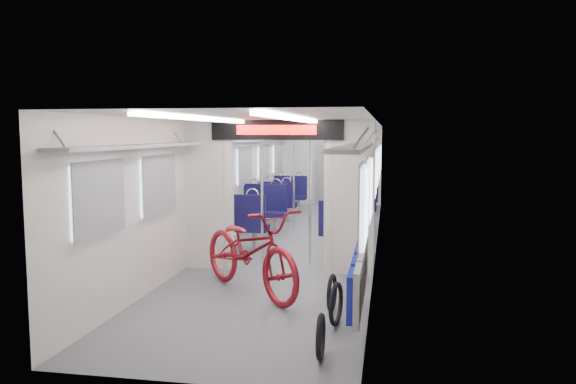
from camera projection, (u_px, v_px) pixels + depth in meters
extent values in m
plane|color=#515456|center=(299.00, 245.00, 10.61)|extent=(12.00, 12.00, 0.00)
cube|color=beige|center=(224.00, 183.00, 10.74)|extent=(0.02, 12.00, 2.30)
cube|color=beige|center=(377.00, 186.00, 10.23)|extent=(0.02, 12.00, 2.30)
cube|color=beige|center=(331.00, 166.00, 16.36)|extent=(2.90, 0.02, 2.30)
cube|color=beige|center=(184.00, 249.00, 4.61)|extent=(2.90, 0.02, 2.30)
cube|color=silver|center=(299.00, 122.00, 10.37)|extent=(2.90, 12.00, 0.02)
cube|color=white|center=(270.00, 124.00, 10.47)|extent=(0.12, 11.40, 0.04)
cube|color=white|center=(328.00, 124.00, 10.27)|extent=(0.12, 11.40, 0.04)
cube|color=beige|center=(207.00, 204.00, 8.74)|extent=(0.65, 0.18, 2.00)
cube|color=beige|center=(352.00, 207.00, 8.35)|extent=(0.65, 0.18, 2.00)
cube|color=beige|center=(278.00, 130.00, 8.42)|extent=(2.90, 0.18, 0.30)
cylinder|color=beige|center=(227.00, 205.00, 8.68)|extent=(0.20, 0.20, 2.00)
cylinder|color=beige|center=(330.00, 207.00, 8.40)|extent=(0.20, 0.20, 2.00)
cube|color=black|center=(277.00, 130.00, 8.32)|extent=(2.00, 0.03, 0.30)
cube|color=#FF0C07|center=(276.00, 130.00, 8.29)|extent=(1.20, 0.02, 0.14)
cube|color=silver|center=(98.00, 199.00, 6.01)|extent=(0.04, 1.00, 0.75)
cube|color=silver|center=(365.00, 205.00, 5.51)|extent=(0.04, 1.00, 0.75)
cube|color=silver|center=(158.00, 185.00, 7.58)|extent=(0.04, 1.00, 0.75)
cube|color=silver|center=(370.00, 189.00, 7.08)|extent=(0.04, 1.00, 0.75)
cube|color=silver|center=(218.00, 172.00, 10.22)|extent=(0.04, 1.00, 0.75)
cube|color=silver|center=(375.00, 174.00, 9.72)|extent=(0.04, 1.00, 0.75)
cube|color=silver|center=(244.00, 166.00, 12.08)|extent=(0.04, 1.00, 0.75)
cube|color=silver|center=(377.00, 167.00, 11.58)|extent=(0.04, 1.00, 0.75)
cube|color=silver|center=(263.00, 162.00, 13.94)|extent=(0.04, 1.00, 0.75)
cube|color=silver|center=(379.00, 163.00, 13.44)|extent=(0.04, 1.00, 0.75)
cube|color=silver|center=(277.00, 158.00, 15.70)|extent=(0.04, 1.00, 0.75)
cube|color=silver|center=(380.00, 159.00, 15.20)|extent=(0.04, 1.00, 0.75)
cube|color=gray|center=(142.00, 146.00, 6.71)|extent=(0.30, 3.60, 0.04)
cube|color=gray|center=(355.00, 147.00, 6.26)|extent=(0.30, 3.60, 0.04)
cube|color=gray|center=(257.00, 140.00, 12.58)|extent=(0.30, 7.60, 0.04)
cube|color=gray|center=(371.00, 140.00, 12.14)|extent=(0.30, 7.60, 0.04)
cube|color=gray|center=(331.00, 171.00, 16.32)|extent=(0.90, 0.05, 2.00)
imported|color=maroon|center=(250.00, 250.00, 7.34)|extent=(2.10, 2.09, 1.16)
cube|color=gray|center=(357.00, 296.00, 5.27)|extent=(0.06, 0.47, 0.53)
cube|color=navy|center=(351.00, 295.00, 5.28)|extent=(0.06, 0.43, 0.45)
cube|color=gray|center=(360.00, 281.00, 5.81)|extent=(0.06, 0.47, 0.53)
cube|color=navy|center=(355.00, 280.00, 5.82)|extent=(0.06, 0.43, 0.45)
cube|color=gray|center=(363.00, 268.00, 6.35)|extent=(0.06, 0.47, 0.53)
cube|color=navy|center=(357.00, 268.00, 6.36)|extent=(0.06, 0.43, 0.45)
cube|color=gray|center=(365.00, 258.00, 6.89)|extent=(0.06, 0.47, 0.53)
cube|color=navy|center=(360.00, 257.00, 6.90)|extent=(0.06, 0.43, 0.45)
torus|color=black|center=(321.00, 339.00, 5.21)|extent=(0.05, 0.44, 0.44)
torus|color=black|center=(336.00, 306.00, 6.13)|extent=(0.13, 0.49, 0.49)
torus|color=black|center=(332.00, 295.00, 6.62)|extent=(0.09, 0.45, 0.45)
cube|color=black|center=(255.00, 228.00, 10.09)|extent=(0.47, 0.44, 0.10)
cylinder|color=gray|center=(255.00, 240.00, 10.12)|extent=(0.10, 0.10, 0.35)
cube|color=black|center=(252.00, 211.00, 9.88)|extent=(0.47, 0.08, 0.57)
torus|color=silver|center=(252.00, 195.00, 9.85)|extent=(0.24, 0.03, 0.24)
cube|color=black|center=(275.00, 214.00, 11.82)|extent=(0.47, 0.44, 0.10)
cylinder|color=gray|center=(275.00, 225.00, 11.85)|extent=(0.10, 0.10, 0.35)
cube|color=black|center=(276.00, 197.00, 11.96)|extent=(0.47, 0.08, 0.57)
torus|color=silver|center=(276.00, 184.00, 11.93)|extent=(0.24, 0.03, 0.24)
cube|color=black|center=(230.00, 227.00, 10.17)|extent=(0.47, 0.44, 0.10)
cylinder|color=gray|center=(230.00, 240.00, 10.20)|extent=(0.10, 0.10, 0.35)
cube|color=black|center=(227.00, 210.00, 9.97)|extent=(0.47, 0.08, 0.57)
torus|color=silver|center=(227.00, 194.00, 9.94)|extent=(0.24, 0.03, 0.24)
cube|color=black|center=(253.00, 214.00, 11.91)|extent=(0.47, 0.44, 0.10)
cylinder|color=gray|center=(253.00, 224.00, 11.93)|extent=(0.10, 0.10, 0.35)
cube|color=black|center=(255.00, 197.00, 12.04)|extent=(0.47, 0.08, 0.57)
torus|color=silver|center=(255.00, 184.00, 12.02)|extent=(0.24, 0.03, 0.24)
cube|color=black|center=(332.00, 232.00, 9.70)|extent=(0.42, 0.39, 0.10)
cylinder|color=gray|center=(332.00, 245.00, 9.73)|extent=(0.10, 0.10, 0.35)
cube|color=black|center=(331.00, 216.00, 9.52)|extent=(0.42, 0.07, 0.51)
torus|color=silver|center=(331.00, 201.00, 9.49)|extent=(0.21, 0.03, 0.21)
cube|color=black|center=(340.00, 218.00, 11.25)|extent=(0.42, 0.39, 0.10)
cylinder|color=gray|center=(339.00, 229.00, 11.27)|extent=(0.10, 0.10, 0.35)
cube|color=black|center=(340.00, 202.00, 11.37)|extent=(0.42, 0.07, 0.51)
torus|color=silver|center=(340.00, 190.00, 11.35)|extent=(0.21, 0.03, 0.21)
cube|color=black|center=(359.00, 233.00, 9.62)|extent=(0.42, 0.39, 0.10)
cylinder|color=gray|center=(359.00, 246.00, 9.64)|extent=(0.10, 0.10, 0.35)
cube|color=black|center=(359.00, 216.00, 9.43)|extent=(0.42, 0.07, 0.51)
torus|color=silver|center=(359.00, 201.00, 9.41)|extent=(0.21, 0.03, 0.21)
cube|color=black|center=(363.00, 219.00, 11.17)|extent=(0.42, 0.39, 0.10)
cylinder|color=gray|center=(363.00, 230.00, 11.19)|extent=(0.10, 0.10, 0.35)
cube|color=black|center=(364.00, 203.00, 11.29)|extent=(0.42, 0.07, 0.51)
torus|color=silver|center=(364.00, 190.00, 11.26)|extent=(0.21, 0.03, 0.21)
cube|color=black|center=(288.00, 205.00, 13.34)|extent=(0.42, 0.39, 0.10)
cylinder|color=gray|center=(288.00, 214.00, 13.36)|extent=(0.10, 0.10, 0.35)
cube|color=black|center=(286.00, 193.00, 13.15)|extent=(0.42, 0.08, 0.52)
torus|color=silver|center=(286.00, 182.00, 13.13)|extent=(0.22, 0.03, 0.22)
cube|color=black|center=(298.00, 197.00, 14.90)|extent=(0.42, 0.39, 0.10)
cylinder|color=gray|center=(298.00, 206.00, 14.93)|extent=(0.10, 0.10, 0.35)
cube|color=black|center=(299.00, 185.00, 15.03)|extent=(0.42, 0.08, 0.52)
torus|color=silver|center=(299.00, 176.00, 15.00)|extent=(0.22, 0.03, 0.22)
cube|color=black|center=(268.00, 205.00, 13.42)|extent=(0.42, 0.39, 0.10)
cylinder|color=gray|center=(268.00, 214.00, 13.45)|extent=(0.10, 0.10, 0.35)
cube|color=black|center=(267.00, 192.00, 13.24)|extent=(0.42, 0.08, 0.52)
torus|color=silver|center=(267.00, 182.00, 13.21)|extent=(0.22, 0.03, 0.22)
cube|color=black|center=(281.00, 197.00, 14.99)|extent=(0.42, 0.39, 0.10)
cylinder|color=gray|center=(281.00, 205.00, 15.01)|extent=(0.10, 0.10, 0.35)
cube|color=black|center=(282.00, 185.00, 15.11)|extent=(0.42, 0.08, 0.52)
torus|color=silver|center=(282.00, 176.00, 15.08)|extent=(0.22, 0.03, 0.22)
cube|color=black|center=(346.00, 208.00, 12.81)|extent=(0.46, 0.43, 0.10)
cylinder|color=gray|center=(345.00, 218.00, 12.83)|extent=(0.10, 0.10, 0.35)
cube|color=black|center=(345.00, 194.00, 12.60)|extent=(0.46, 0.08, 0.57)
torus|color=silver|center=(345.00, 182.00, 12.57)|extent=(0.23, 0.03, 0.23)
cube|color=black|center=(351.00, 199.00, 14.53)|extent=(0.46, 0.43, 0.10)
cylinder|color=gray|center=(351.00, 208.00, 14.55)|extent=(0.10, 0.10, 0.35)
cube|color=black|center=(351.00, 186.00, 14.66)|extent=(0.46, 0.08, 0.57)
torus|color=silver|center=(351.00, 175.00, 14.63)|extent=(0.23, 0.03, 0.23)
cube|color=black|center=(366.00, 208.00, 12.73)|extent=(0.46, 0.43, 0.10)
cylinder|color=gray|center=(366.00, 218.00, 12.75)|extent=(0.10, 0.10, 0.35)
cube|color=black|center=(366.00, 195.00, 12.52)|extent=(0.46, 0.08, 0.57)
torus|color=silver|center=(366.00, 182.00, 12.49)|extent=(0.23, 0.03, 0.23)
cube|color=black|center=(369.00, 200.00, 14.44)|extent=(0.46, 0.43, 0.10)
cylinder|color=gray|center=(369.00, 208.00, 14.47)|extent=(0.10, 0.10, 0.35)
cube|color=black|center=(369.00, 186.00, 14.58)|extent=(0.46, 0.08, 0.57)
torus|color=silver|center=(370.00, 175.00, 14.55)|extent=(0.23, 0.03, 0.23)
cylinder|color=silver|center=(262.00, 193.00, 8.94)|extent=(0.04, 0.04, 2.30)
cylinder|color=silver|center=(310.00, 193.00, 8.98)|extent=(0.04, 0.04, 2.30)
cylinder|color=silver|center=(294.00, 177.00, 12.27)|extent=(0.04, 0.04, 2.30)
cylinder|color=silver|center=(329.00, 177.00, 12.32)|extent=(0.04, 0.04, 2.30)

